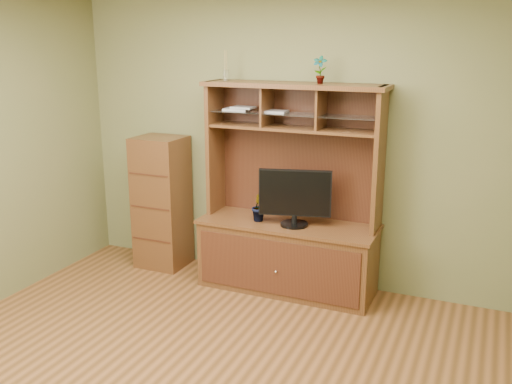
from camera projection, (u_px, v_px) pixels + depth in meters
The scene contains 8 objects.
room at pixel (191, 193), 3.51m from camera, with size 4.54×4.04×2.74m.
media_hutch at pixel (289, 235), 5.25m from camera, with size 1.66×0.61×1.90m.
monitor at pixel (295, 196), 5.04m from camera, with size 0.64×0.25×0.51m.
orchid_plant at pixel (260, 206), 5.21m from camera, with size 0.16×0.13×0.28m, color #23521C.
top_plant at pixel (320, 70), 4.84m from camera, with size 0.12×0.08×0.24m, color #2A5F21.
reed_diffuser at pixel (226, 69), 5.19m from camera, with size 0.05×0.05×0.27m.
magazines at pixel (251, 109), 5.19m from camera, with size 0.62×0.19×0.04m.
side_cabinet at pixel (162, 202), 5.78m from camera, with size 0.48×0.44×1.34m.
Camera 1 is at (1.71, -2.96, 2.27)m, focal length 40.00 mm.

